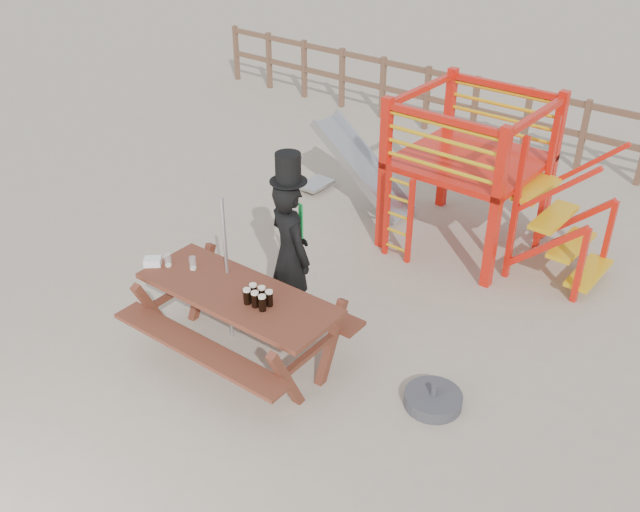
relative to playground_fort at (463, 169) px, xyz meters
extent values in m
plane|color=tan|center=(-0.12, -3.58, -1.07)|extent=(60.00, 60.00, 0.00)
cube|color=brown|center=(-0.12, 3.42, 0.03)|extent=(15.00, 0.06, 0.10)
cube|color=brown|center=(-0.12, 3.42, -0.47)|extent=(15.00, 0.06, 0.10)
cube|color=brown|center=(-7.62, 3.42, -0.47)|extent=(0.09, 0.09, 1.20)
cube|color=brown|center=(-6.62, 3.42, -0.47)|extent=(0.09, 0.09, 1.20)
cube|color=brown|center=(-5.62, 3.42, -0.47)|extent=(0.09, 0.09, 1.20)
cube|color=brown|center=(-4.62, 3.42, -0.47)|extent=(0.09, 0.09, 1.20)
cube|color=brown|center=(-3.62, 3.42, -0.47)|extent=(0.09, 0.09, 1.20)
cube|color=brown|center=(-2.62, 3.42, -0.47)|extent=(0.09, 0.09, 1.20)
cube|color=brown|center=(-1.62, 3.42, -0.47)|extent=(0.09, 0.09, 1.20)
cube|color=brown|center=(-0.62, 3.42, -0.47)|extent=(0.09, 0.09, 1.20)
cube|color=brown|center=(0.38, 3.42, -0.47)|extent=(0.09, 0.09, 1.20)
cube|color=red|center=(-0.72, -0.78, -0.02)|extent=(0.12, 0.12, 2.10)
cube|color=red|center=(0.88, -0.78, -0.02)|extent=(0.12, 0.12, 2.10)
cube|color=red|center=(-0.72, 0.82, -0.02)|extent=(0.12, 0.12, 2.10)
cube|color=red|center=(0.88, 0.82, -0.02)|extent=(0.12, 0.12, 2.10)
cube|color=red|center=(0.08, 0.02, 0.13)|extent=(1.72, 1.72, 0.08)
cube|color=red|center=(0.08, -0.78, 0.93)|extent=(1.60, 0.08, 0.08)
cube|color=red|center=(0.08, 0.82, 0.93)|extent=(1.60, 0.08, 0.08)
cube|color=red|center=(-0.72, 0.02, 0.93)|extent=(0.08, 1.60, 0.08)
cube|color=red|center=(0.88, 0.02, 0.93)|extent=(0.08, 1.60, 0.08)
cylinder|color=gold|center=(0.08, -0.78, 0.31)|extent=(1.50, 0.05, 0.05)
cylinder|color=gold|center=(0.08, 0.82, 0.31)|extent=(1.50, 0.05, 0.05)
cylinder|color=gold|center=(0.08, -0.78, 0.49)|extent=(1.50, 0.05, 0.05)
cylinder|color=gold|center=(0.08, 0.82, 0.49)|extent=(1.50, 0.05, 0.05)
cylinder|color=gold|center=(0.08, -0.78, 0.67)|extent=(1.50, 0.05, 0.05)
cylinder|color=gold|center=(0.08, 0.82, 0.67)|extent=(1.50, 0.05, 0.05)
cylinder|color=gold|center=(0.08, -0.78, 0.85)|extent=(1.50, 0.05, 0.05)
cylinder|color=gold|center=(0.08, 0.82, 0.85)|extent=(1.50, 0.05, 0.05)
cube|color=red|center=(-0.55, -0.93, -0.47)|extent=(0.06, 0.06, 1.20)
cube|color=red|center=(-0.19, -0.93, -0.47)|extent=(0.06, 0.06, 1.20)
cylinder|color=gold|center=(-0.37, -0.93, -0.92)|extent=(0.36, 0.04, 0.04)
cylinder|color=gold|center=(-0.37, -0.93, -0.68)|extent=(0.36, 0.04, 0.04)
cylinder|color=gold|center=(-0.37, -0.93, -0.44)|extent=(0.36, 0.04, 0.04)
cylinder|color=gold|center=(-0.37, -0.93, -0.20)|extent=(0.36, 0.04, 0.04)
cylinder|color=gold|center=(-0.37, -0.93, 0.04)|extent=(0.36, 0.04, 0.04)
cube|color=gold|center=(1.03, 0.02, 0.01)|extent=(0.30, 0.90, 0.06)
cube|color=gold|center=(1.31, 0.02, -0.29)|extent=(0.30, 0.90, 0.06)
cube|color=gold|center=(1.59, 0.02, -0.59)|extent=(0.30, 0.90, 0.06)
cube|color=gold|center=(1.87, 0.02, -0.89)|extent=(0.30, 0.90, 0.06)
cube|color=red|center=(1.43, -0.43, -0.47)|extent=(0.95, 0.08, 0.86)
cube|color=red|center=(1.43, 0.47, -0.47)|extent=(0.95, 0.08, 0.86)
cube|color=#B0B3B7|center=(-1.62, 0.02, -0.45)|extent=(1.53, 0.55, 1.21)
cube|color=#B0B3B7|center=(-1.62, -0.25, -0.41)|extent=(1.58, 0.04, 1.28)
cube|color=#B0B3B7|center=(-1.62, 0.29, -0.41)|extent=(1.58, 0.04, 1.28)
cube|color=#B0B3B7|center=(-2.52, 0.02, -0.97)|extent=(0.35, 0.55, 0.05)
cube|color=brown|center=(-0.51, -3.73, -0.25)|extent=(2.22, 0.89, 0.06)
cube|color=brown|center=(-0.49, -4.33, -0.58)|extent=(2.21, 0.37, 0.04)
cube|color=brown|center=(-0.53, -3.12, -0.58)|extent=(2.21, 0.37, 0.04)
cube|color=brown|center=(-1.44, -3.76, -0.68)|extent=(0.13, 1.32, 0.79)
cube|color=brown|center=(0.43, -3.70, -0.68)|extent=(0.13, 1.32, 0.79)
imported|color=black|center=(-0.53, -2.87, -0.19)|extent=(0.75, 0.61, 1.77)
cube|color=#0D9533|center=(-0.49, -2.74, 0.03)|extent=(0.07, 0.04, 0.41)
cylinder|color=black|center=(-0.53, -2.87, 0.70)|extent=(0.40, 0.40, 0.01)
cylinder|color=black|center=(-0.53, -2.87, 0.86)|extent=(0.27, 0.27, 0.31)
cube|color=white|center=(-0.49, -2.74, 0.97)|extent=(0.13, 0.05, 0.04)
cylinder|color=#B2B2B7|center=(-0.85, -3.54, -0.20)|extent=(0.04, 0.04, 1.74)
cylinder|color=#3C3C42|center=(1.50, -3.08, -1.01)|extent=(0.58, 0.58, 0.13)
cylinder|color=#3C3C42|center=(1.50, -3.08, -0.88)|extent=(0.07, 0.07, 0.11)
cube|color=white|center=(-1.59, -3.93, -0.18)|extent=(0.23, 0.22, 0.08)
cylinder|color=black|center=(-0.28, -3.82, -0.14)|extent=(0.07, 0.07, 0.15)
cylinder|color=beige|center=(-0.28, -3.82, -0.06)|extent=(0.08, 0.08, 0.02)
cylinder|color=black|center=(-0.18, -3.81, -0.14)|extent=(0.07, 0.07, 0.15)
cylinder|color=beige|center=(-0.18, -3.81, -0.06)|extent=(0.08, 0.08, 0.02)
cylinder|color=black|center=(-0.08, -3.81, -0.14)|extent=(0.07, 0.07, 0.15)
cylinder|color=beige|center=(-0.08, -3.81, -0.06)|extent=(0.08, 0.08, 0.02)
cylinder|color=black|center=(-0.29, -3.72, -0.14)|extent=(0.07, 0.07, 0.15)
cylinder|color=beige|center=(-0.29, -3.72, -0.06)|extent=(0.08, 0.08, 0.02)
cylinder|color=black|center=(-0.19, -3.70, -0.14)|extent=(0.07, 0.07, 0.15)
cylinder|color=beige|center=(-0.19, -3.70, -0.06)|extent=(0.08, 0.08, 0.02)
cylinder|color=black|center=(-0.08, -3.71, -0.14)|extent=(0.07, 0.07, 0.15)
cylinder|color=beige|center=(-0.08, -3.71, -0.06)|extent=(0.08, 0.08, 0.02)
cylinder|color=silver|center=(-1.18, -3.72, -0.14)|extent=(0.07, 0.07, 0.15)
cylinder|color=beige|center=(-1.18, -3.72, -0.21)|extent=(0.07, 0.07, 0.02)
cylinder|color=silver|center=(-1.44, -3.85, -0.14)|extent=(0.07, 0.07, 0.15)
cylinder|color=beige|center=(-1.44, -3.85, -0.21)|extent=(0.07, 0.07, 0.02)
camera|label=1|loc=(3.97, -7.92, 3.85)|focal=40.00mm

